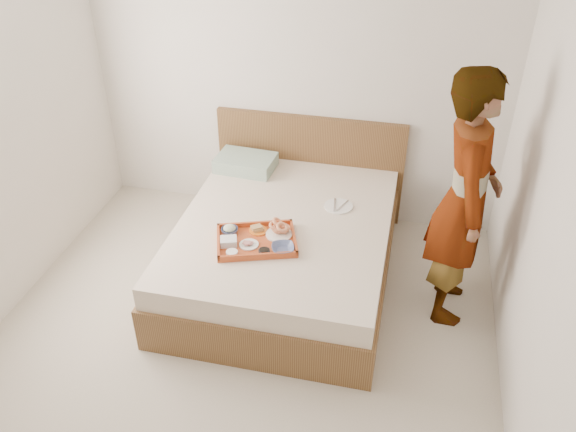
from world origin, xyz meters
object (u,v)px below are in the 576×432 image
at_px(dinner_plate, 339,206).
at_px(person, 465,200).
at_px(tray, 256,240).
at_px(bed, 285,249).

xyz_separation_m(dinner_plate, person, (0.88, -0.33, 0.39)).
bearing_deg(person, dinner_plate, 68.80).
distance_m(dinner_plate, person, 1.02).
relative_size(tray, person, 0.30).
bearing_deg(dinner_plate, person, -20.60).
height_order(tray, dinner_plate, tray).
height_order(bed, person, person).
xyz_separation_m(tray, dinner_plate, (0.50, 0.60, -0.02)).
distance_m(bed, dinner_plate, 0.54).
distance_m(tray, dinner_plate, 0.78).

